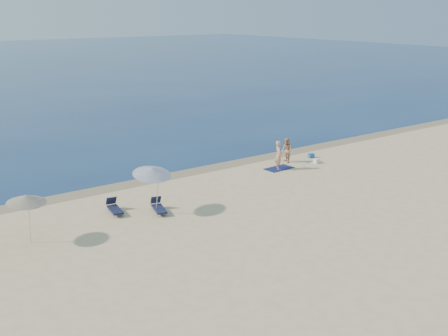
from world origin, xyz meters
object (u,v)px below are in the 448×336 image
object	(u,v)px
person_left	(279,155)
person_right	(287,150)
blue_cooler	(311,156)
umbrella_near	(152,171)

from	to	relation	value
person_left	person_right	world-z (taller)	person_left
person_left	person_right	distance (m)	1.83
person_left	blue_cooler	size ratio (longest dim) A/B	4.66
umbrella_near	person_left	bearing A→B (deg)	14.54
person_right	blue_cooler	xyz separation A→B (m)	(2.22, -0.11, -0.68)
person_left	umbrella_near	distance (m)	10.60
person_right	umbrella_near	xyz separation A→B (m)	(-11.87, -3.07, 1.32)
person_left	person_right	bearing A→B (deg)	-33.52
person_right	umbrella_near	bearing A→B (deg)	-58.98
blue_cooler	umbrella_near	bearing A→B (deg)	-157.25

